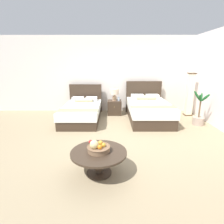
# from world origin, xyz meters

# --- Properties ---
(ground_plane) EXTENTS (9.59, 9.26, 0.02)m
(ground_plane) POSITION_xyz_m (0.00, 0.00, -0.01)
(ground_plane) COLOR #998666
(wall_back) EXTENTS (9.59, 0.12, 2.80)m
(wall_back) POSITION_xyz_m (0.00, 2.83, 1.40)
(wall_back) COLOR white
(wall_back) RESTS_ON ground
(bed_near_window) EXTENTS (1.20, 2.17, 1.06)m
(bed_near_window) POSITION_xyz_m (-1.10, 1.62, 0.28)
(bed_near_window) COLOR #3B2C20
(bed_near_window) RESTS_ON ground
(bed_near_corner) EXTENTS (1.32, 2.16, 1.18)m
(bed_near_corner) POSITION_xyz_m (1.09, 1.61, 0.33)
(bed_near_corner) COLOR #3B2C20
(bed_near_corner) RESTS_ON ground
(nightstand) EXTENTS (0.50, 0.47, 0.51)m
(nightstand) POSITION_xyz_m (-0.01, 2.24, 0.26)
(nightstand) COLOR #3B2C20
(nightstand) RESTS_ON ground
(table_lamp) EXTENTS (0.31, 0.31, 0.42)m
(table_lamp) POSITION_xyz_m (-0.01, 2.26, 0.79)
(table_lamp) COLOR tan
(table_lamp) RESTS_ON nightstand
(vase) EXTENTS (0.08, 0.08, 0.15)m
(vase) POSITION_xyz_m (0.14, 2.20, 0.59)
(vase) COLOR #A9BACC
(vase) RESTS_ON nightstand
(coffee_table) EXTENTS (0.94, 0.94, 0.41)m
(coffee_table) POSITION_xyz_m (-0.32, -1.46, 0.33)
(coffee_table) COLOR #3B2C20
(coffee_table) RESTS_ON ground
(fruit_bowl) EXTENTS (0.39, 0.39, 0.22)m
(fruit_bowl) POSITION_xyz_m (-0.33, -1.46, 0.49)
(fruit_bowl) COLOR #806145
(fruit_bowl) RESTS_ON coffee_table
(loose_apple) EXTENTS (0.07, 0.07, 0.07)m
(loose_apple) POSITION_xyz_m (-0.49, -1.16, 0.45)
(loose_apple) COLOR red
(loose_apple) RESTS_ON coffee_table
(floor_lamp_corner) EXTENTS (0.25, 0.25, 1.50)m
(floor_lamp_corner) POSITION_xyz_m (2.64, 2.16, 0.75)
(floor_lamp_corner) COLOR #402915
(floor_lamp_corner) RESTS_ON ground
(potted_palm) EXTENTS (0.51, 0.47, 1.06)m
(potted_palm) POSITION_xyz_m (2.53, 1.09, 0.29)
(potted_palm) COLOR tan
(potted_palm) RESTS_ON ground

